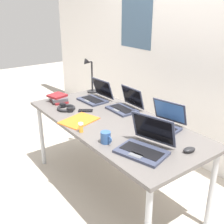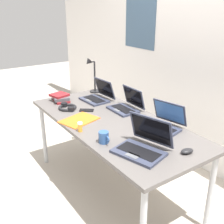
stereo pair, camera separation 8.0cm
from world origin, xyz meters
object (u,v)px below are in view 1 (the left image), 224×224
object	(u,v)px
desk_lamp	(89,76)
coffee_mug	(106,137)
headphones	(66,108)
pill_bottle	(81,127)
laptop_near_lamp	(96,96)
laptop_center	(163,123)
book_stack	(58,98)
paper_folder_front_right	(79,120)
laptop_far_corner	(145,145)
laptop_near_mouse	(125,106)
cell_phone	(86,111)
computer_mouse	(189,150)

from	to	relation	value
desk_lamp	coffee_mug	world-z (taller)	desk_lamp
headphones	pill_bottle	distance (m)	0.54
laptop_near_lamp	coffee_mug	distance (m)	0.96
laptop_center	book_stack	xyz separation A→B (m)	(-1.11, -0.41, -0.01)
coffee_mug	paper_folder_front_right	bearing A→B (deg)	174.59
laptop_far_corner	paper_folder_front_right	bearing A→B (deg)	-171.65
laptop_near_mouse	laptop_center	xyz separation A→B (m)	(0.50, -0.01, 0.00)
pill_bottle	laptop_far_corner	bearing A→B (deg)	21.27
laptop_center	paper_folder_front_right	distance (m)	0.73
laptop_far_corner	paper_folder_front_right	distance (m)	0.74
laptop_near_mouse	pill_bottle	distance (m)	0.62
laptop_near_mouse	book_stack	xyz separation A→B (m)	(-0.60, -0.41, -0.01)
cell_phone	laptop_near_lamp	bearing A→B (deg)	166.77
laptop_center	computer_mouse	xyz separation A→B (m)	(0.39, -0.15, -0.03)
computer_mouse	headphones	xyz separation A→B (m)	(-1.24, -0.30, -0.00)
desk_lamp	laptop_center	world-z (taller)	desk_lamp
cell_phone	headphones	world-z (taller)	headphones
book_stack	paper_folder_front_right	xyz separation A→B (m)	(0.57, -0.08, -0.03)
laptop_center	pill_bottle	size ratio (longest dim) A/B	4.45
laptop_near_mouse	computer_mouse	xyz separation A→B (m)	(0.90, -0.15, -0.03)
headphones	book_stack	size ratio (longest dim) A/B	0.87
pill_bottle	computer_mouse	bearing A→B (deg)	31.44
laptop_near_lamp	paper_folder_front_right	size ratio (longest dim) A/B	1.01
cell_phone	paper_folder_front_right	bearing A→B (deg)	-7.60
cell_phone	computer_mouse	bearing A→B (deg)	46.72
laptop_near_mouse	book_stack	size ratio (longest dim) A/B	1.21
paper_folder_front_right	laptop_center	bearing A→B (deg)	42.52
laptop_center	computer_mouse	size ratio (longest dim) A/B	3.66
headphones	book_stack	distance (m)	0.26
desk_lamp	book_stack	distance (m)	0.46
laptop_far_corner	coffee_mug	bearing A→B (deg)	-149.80
cell_phone	paper_folder_front_right	world-z (taller)	cell_phone
pill_bottle	coffee_mug	bearing A→B (deg)	11.40
laptop_near_lamp	laptop_center	world-z (taller)	laptop_near_lamp
coffee_mug	pill_bottle	bearing A→B (deg)	-168.60
computer_mouse	laptop_near_mouse	bearing A→B (deg)	-179.14
headphones	pill_bottle	bearing A→B (deg)	-15.04
desk_lamp	paper_folder_front_right	world-z (taller)	desk_lamp
cell_phone	book_stack	world-z (taller)	book_stack
headphones	laptop_near_mouse	bearing A→B (deg)	52.46
desk_lamp	computer_mouse	xyz separation A→B (m)	(1.56, -0.17, -0.18)
desk_lamp	laptop_center	distance (m)	1.18
laptop_center	pill_bottle	distance (m)	0.68
cell_phone	pill_bottle	distance (m)	0.46
cell_phone	coffee_mug	distance (m)	0.67
cell_phone	pill_bottle	world-z (taller)	pill_bottle
pill_bottle	paper_folder_front_right	size ratio (longest dim) A/B	0.25
laptop_center	pill_bottle	bearing A→B (deg)	-119.47
laptop_far_corner	cell_phone	bearing A→B (deg)	176.06
computer_mouse	coffee_mug	distance (m)	0.60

